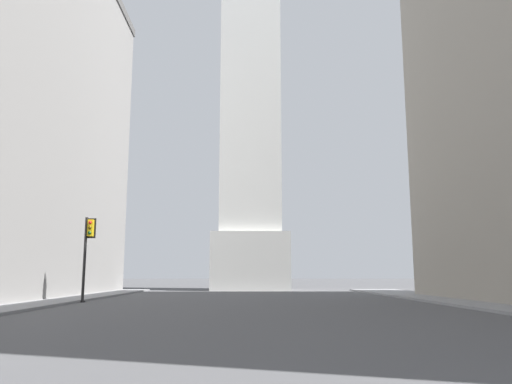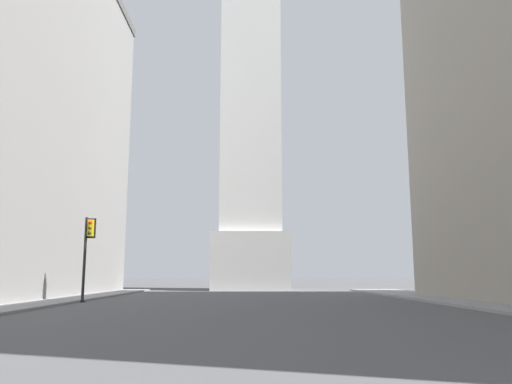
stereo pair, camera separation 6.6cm
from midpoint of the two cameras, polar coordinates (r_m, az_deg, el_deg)
obelisk at (r=65.62m, az=-0.57°, el=17.61°), size 8.79×8.79×66.21m
traffic_light_mid_left at (r=34.66m, az=-18.66°, el=-5.84°), size 0.78×0.50×5.50m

